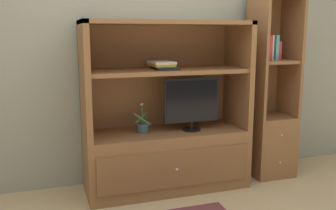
{
  "coord_description": "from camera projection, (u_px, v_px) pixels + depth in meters",
  "views": [
    {
      "loc": [
        -1.03,
        -2.81,
        1.43
      ],
      "look_at": [
        0.0,
        0.35,
        0.8
      ],
      "focal_mm": 40.08,
      "sensor_mm": 36.0,
      "label": 1
    }
  ],
  "objects": [
    {
      "name": "tv_monitor",
      "position": [
        192.0,
        102.0,
        3.44
      ],
      "size": [
        0.53,
        0.17,
        0.49
      ],
      "color": "black",
      "rests_on": "media_console"
    },
    {
      "name": "media_console",
      "position": [
        166.0,
        138.0,
        3.5
      ],
      "size": [
        1.5,
        0.59,
        1.55
      ],
      "color": "brown",
      "rests_on": "ground_plane"
    },
    {
      "name": "potted_plant",
      "position": [
        143.0,
        127.0,
        3.4
      ],
      "size": [
        0.15,
        0.11,
        0.28
      ],
      "color": "#384C56",
      "rests_on": "media_console"
    },
    {
      "name": "magazine_stack",
      "position": [
        163.0,
        65.0,
        3.36
      ],
      "size": [
        0.24,
        0.33,
        0.07
      ],
      "color": "black",
      "rests_on": "media_console"
    },
    {
      "name": "bookshelf_tall",
      "position": [
        270.0,
        116.0,
        3.82
      ],
      "size": [
        0.42,
        0.42,
        1.84
      ],
      "color": "brown",
      "rests_on": "ground_plane"
    },
    {
      "name": "ground_plane",
      "position": [
        181.0,
        204.0,
        3.21
      ],
      "size": [
        8.0,
        8.0,
        0.0
      ],
      "primitive_type": "plane",
      "color": "tan"
    },
    {
      "name": "painted_rear_wall",
      "position": [
        155.0,
        37.0,
        3.65
      ],
      "size": [
        6.0,
        0.1,
        2.8
      ],
      "primitive_type": "cube",
      "color": "gray",
      "rests_on": "ground_plane"
    },
    {
      "name": "upright_book_row",
      "position": [
        269.0,
        49.0,
        3.66
      ],
      "size": [
        0.2,
        0.17,
        0.24
      ],
      "color": "#2D519E",
      "rests_on": "bookshelf_tall"
    }
  ]
}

